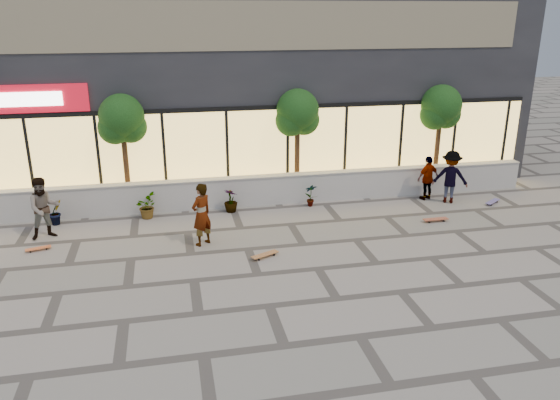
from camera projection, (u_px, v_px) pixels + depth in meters
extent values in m
plane|color=gray|center=(269.00, 306.00, 12.64)|extent=(80.00, 80.00, 0.00)
cube|color=#B8B5AF|center=(232.00, 193.00, 18.95)|extent=(22.00, 0.35, 1.00)
cube|color=#B2AFA8|center=(231.00, 178.00, 18.77)|extent=(22.00, 0.42, 0.04)
cube|color=#232328|center=(213.00, 67.00, 22.80)|extent=(24.00, 9.00, 8.50)
cube|color=#E6BC5C|center=(227.00, 152.00, 19.46)|extent=(23.04, 0.05, 3.00)
cube|color=black|center=(226.00, 109.00, 18.92)|extent=(23.04, 0.08, 0.15)
cube|color=red|center=(6.00, 100.00, 17.37)|extent=(5.00, 0.10, 0.90)
cube|color=white|center=(6.00, 100.00, 17.30)|extent=(3.40, 0.06, 0.45)
cube|color=brown|center=(223.00, 26.00, 18.05)|extent=(21.60, 0.05, 1.60)
imported|color=#153611|center=(56.00, 212.00, 17.36)|extent=(0.57, 0.57, 0.81)
imported|color=#153611|center=(146.00, 206.00, 17.91)|extent=(0.68, 0.77, 0.81)
imported|color=#153611|center=(231.00, 200.00, 18.45)|extent=(0.64, 0.64, 0.81)
imported|color=#153611|center=(311.00, 195.00, 18.99)|extent=(0.46, 0.35, 0.81)
cylinder|color=#4E341C|center=(126.00, 162.00, 18.55)|extent=(0.18, 0.18, 3.24)
sphere|color=#153611|center=(121.00, 116.00, 18.04)|extent=(1.50, 1.50, 1.50)
sphere|color=#153611|center=(115.00, 128.00, 18.06)|extent=(1.10, 1.10, 1.10)
sphere|color=#153611|center=(130.00, 127.00, 18.25)|extent=(1.10, 1.10, 1.10)
cylinder|color=#4E341C|center=(297.00, 153.00, 19.71)|extent=(0.18, 0.18, 3.24)
sphere|color=#153611|center=(298.00, 110.00, 19.20)|extent=(1.50, 1.50, 1.50)
sphere|color=#153611|center=(291.00, 121.00, 19.23)|extent=(1.10, 1.10, 1.10)
sphere|color=#153611|center=(304.00, 120.00, 19.42)|extent=(1.10, 1.10, 1.10)
cylinder|color=#4E341C|center=(437.00, 146.00, 20.78)|extent=(0.18, 0.18, 3.24)
sphere|color=#153611|center=(441.00, 105.00, 20.27)|extent=(1.50, 1.50, 1.50)
sphere|color=#153611|center=(435.00, 115.00, 20.29)|extent=(1.10, 1.10, 1.10)
sphere|color=#153611|center=(446.00, 114.00, 20.48)|extent=(1.10, 1.10, 1.10)
imported|color=silver|center=(202.00, 214.00, 15.68)|extent=(0.81, 0.77, 1.87)
imported|color=#94845F|center=(44.00, 208.00, 16.16)|extent=(1.10, 0.97, 1.88)
imported|color=silver|center=(428.00, 178.00, 19.55)|extent=(1.02, 0.66, 1.61)
imported|color=maroon|center=(450.00, 177.00, 19.22)|extent=(1.40, 1.19, 1.87)
cube|color=#9C6033|center=(265.00, 254.00, 15.10)|extent=(0.84, 0.55, 0.02)
cylinder|color=black|center=(271.00, 253.00, 15.33)|extent=(0.07, 0.05, 0.06)
cylinder|color=black|center=(274.00, 255.00, 15.21)|extent=(0.07, 0.05, 0.06)
cylinder|color=black|center=(256.00, 258.00, 15.03)|extent=(0.07, 0.05, 0.06)
cylinder|color=black|center=(259.00, 260.00, 14.92)|extent=(0.07, 0.05, 0.06)
cube|color=#E0592A|center=(38.00, 248.00, 15.54)|extent=(0.71, 0.35, 0.02)
cylinder|color=black|center=(46.00, 248.00, 15.70)|extent=(0.05, 0.04, 0.05)
cylinder|color=black|center=(47.00, 249.00, 15.59)|extent=(0.05, 0.04, 0.05)
cylinder|color=black|center=(30.00, 250.00, 15.51)|extent=(0.05, 0.04, 0.05)
cylinder|color=black|center=(30.00, 252.00, 15.41)|extent=(0.05, 0.04, 0.05)
cube|color=#994A32|center=(436.00, 219.00, 17.67)|extent=(0.84, 0.23, 0.02)
cylinder|color=black|center=(441.00, 219.00, 17.81)|extent=(0.06, 0.03, 0.06)
cylinder|color=black|center=(444.00, 221.00, 17.68)|extent=(0.06, 0.03, 0.06)
cylinder|color=black|center=(427.00, 221.00, 17.71)|extent=(0.06, 0.03, 0.06)
cylinder|color=black|center=(429.00, 222.00, 17.57)|extent=(0.06, 0.03, 0.06)
cube|color=#5A4F92|center=(493.00, 201.00, 19.33)|extent=(0.76, 0.61, 0.02)
cylinder|color=black|center=(493.00, 201.00, 19.56)|extent=(0.06, 0.06, 0.06)
cylinder|color=black|center=(497.00, 202.00, 19.46)|extent=(0.06, 0.06, 0.06)
cylinder|color=black|center=(488.00, 204.00, 19.23)|extent=(0.06, 0.06, 0.06)
cylinder|color=black|center=(491.00, 205.00, 19.14)|extent=(0.06, 0.06, 0.06)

